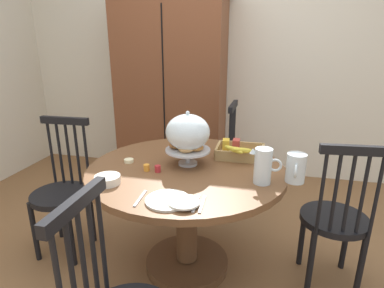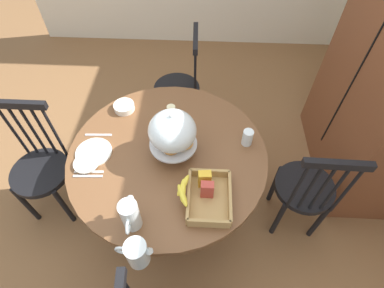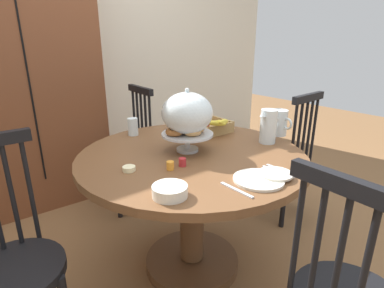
{
  "view_description": "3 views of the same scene",
  "coord_description": "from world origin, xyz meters",
  "px_view_note": "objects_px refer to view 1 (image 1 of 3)",
  "views": [
    {
      "loc": [
        0.4,
        -1.74,
        1.49
      ],
      "look_at": [
        -0.05,
        0.17,
        0.84
      ],
      "focal_mm": 29.58,
      "sensor_mm": 36.0,
      "label": 1
    },
    {
      "loc": [
        1.03,
        0.23,
        2.22
      ],
      "look_at": [
        -0.05,
        0.17,
        0.84
      ],
      "focal_mm": 28.12,
      "sensor_mm": 36.0,
      "label": 2
    },
    {
      "loc": [
        -0.98,
        -1.2,
        1.32
      ],
      "look_at": [
        -0.05,
        0.02,
        0.79
      ],
      "focal_mm": 28.53,
      "sensor_mm": 36.0,
      "label": 3
    }
  ],
  "objects_px": {
    "milk_pitcher": "(296,169)",
    "cereal_bowl": "(108,180)",
    "cereal_basket": "(238,152)",
    "pastry_stand_with_dome": "(188,134)",
    "drinking_glass": "(189,135)",
    "orange_juice_pitcher": "(263,168)",
    "dining_table": "(187,197)",
    "windsor_chair_far_side": "(335,221)",
    "china_plate_large": "(168,200)",
    "windsor_chair_near_window": "(216,159)",
    "butter_dish": "(129,161)",
    "china_plate_small": "(184,202)",
    "wooden_armoire": "(172,90)",
    "windsor_chair_by_cabinet": "(62,193)"
  },
  "relations": [
    {
      "from": "milk_pitcher",
      "to": "cereal_bowl",
      "type": "height_order",
      "value": "milk_pitcher"
    },
    {
      "from": "milk_pitcher",
      "to": "cereal_basket",
      "type": "height_order",
      "value": "milk_pitcher"
    },
    {
      "from": "pastry_stand_with_dome",
      "to": "drinking_glass",
      "type": "height_order",
      "value": "pastry_stand_with_dome"
    },
    {
      "from": "orange_juice_pitcher",
      "to": "dining_table",
      "type": "bearing_deg",
      "value": 164.14
    },
    {
      "from": "windsor_chair_far_side",
      "to": "milk_pitcher",
      "type": "height_order",
      "value": "windsor_chair_far_side"
    },
    {
      "from": "china_plate_large",
      "to": "milk_pitcher",
      "type": "bearing_deg",
      "value": 31.46
    },
    {
      "from": "windsor_chair_near_window",
      "to": "cereal_basket",
      "type": "relative_size",
      "value": 3.09
    },
    {
      "from": "cereal_basket",
      "to": "butter_dish",
      "type": "bearing_deg",
      "value": -159.71
    },
    {
      "from": "orange_juice_pitcher",
      "to": "drinking_glass",
      "type": "relative_size",
      "value": 1.8
    },
    {
      "from": "drinking_glass",
      "to": "china_plate_small",
      "type": "bearing_deg",
      "value": -77.62
    },
    {
      "from": "windsor_chair_near_window",
      "to": "drinking_glass",
      "type": "bearing_deg",
      "value": -109.58
    },
    {
      "from": "wooden_armoire",
      "to": "windsor_chair_near_window",
      "type": "xyz_separation_m",
      "value": [
        0.58,
        -0.57,
        -0.53
      ]
    },
    {
      "from": "windsor_chair_far_side",
      "to": "drinking_glass",
      "type": "relative_size",
      "value": 8.86
    },
    {
      "from": "windsor_chair_near_window",
      "to": "milk_pitcher",
      "type": "xyz_separation_m",
      "value": [
        0.59,
        -0.98,
        0.36
      ]
    },
    {
      "from": "cereal_bowl",
      "to": "butter_dish",
      "type": "relative_size",
      "value": 2.33
    },
    {
      "from": "dining_table",
      "to": "butter_dish",
      "type": "bearing_deg",
      "value": -177.98
    },
    {
      "from": "windsor_chair_far_side",
      "to": "orange_juice_pitcher",
      "type": "xyz_separation_m",
      "value": [
        -0.45,
        -0.18,
        0.38
      ]
    },
    {
      "from": "wooden_armoire",
      "to": "butter_dish",
      "type": "distance_m",
      "value": 1.52
    },
    {
      "from": "dining_table",
      "to": "butter_dish",
      "type": "distance_m",
      "value": 0.44
    },
    {
      "from": "china_plate_small",
      "to": "dining_table",
      "type": "bearing_deg",
      "value": 102.84
    },
    {
      "from": "butter_dish",
      "to": "milk_pitcher",
      "type": "bearing_deg",
      "value": -3.32
    },
    {
      "from": "cereal_basket",
      "to": "cereal_bowl",
      "type": "xyz_separation_m",
      "value": [
        -0.65,
        -0.57,
        -0.02
      ]
    },
    {
      "from": "orange_juice_pitcher",
      "to": "milk_pitcher",
      "type": "relative_size",
      "value": 1.05
    },
    {
      "from": "wooden_armoire",
      "to": "butter_dish",
      "type": "bearing_deg",
      "value": -84.11
    },
    {
      "from": "windsor_chair_by_cabinet",
      "to": "windsor_chair_near_window",
      "type": "bearing_deg",
      "value": 43.61
    },
    {
      "from": "pastry_stand_with_dome",
      "to": "orange_juice_pitcher",
      "type": "height_order",
      "value": "pastry_stand_with_dome"
    },
    {
      "from": "windsor_chair_near_window",
      "to": "milk_pitcher",
      "type": "bearing_deg",
      "value": -59.07
    },
    {
      "from": "wooden_armoire",
      "to": "windsor_chair_far_side",
      "type": "bearing_deg",
      "value": -44.69
    },
    {
      "from": "milk_pitcher",
      "to": "pastry_stand_with_dome",
      "type": "bearing_deg",
      "value": 169.94
    },
    {
      "from": "milk_pitcher",
      "to": "china_plate_large",
      "type": "bearing_deg",
      "value": -148.54
    },
    {
      "from": "milk_pitcher",
      "to": "china_plate_large",
      "type": "height_order",
      "value": "milk_pitcher"
    },
    {
      "from": "dining_table",
      "to": "windsor_chair_far_side",
      "type": "xyz_separation_m",
      "value": [
        0.91,
        0.05,
        -0.08
      ]
    },
    {
      "from": "pastry_stand_with_dome",
      "to": "cereal_bowl",
      "type": "distance_m",
      "value": 0.55
    },
    {
      "from": "pastry_stand_with_dome",
      "to": "china_plate_small",
      "type": "relative_size",
      "value": 2.29
    },
    {
      "from": "wooden_armoire",
      "to": "cereal_basket",
      "type": "bearing_deg",
      "value": -56.46
    },
    {
      "from": "dining_table",
      "to": "windsor_chair_near_window",
      "type": "xyz_separation_m",
      "value": [
        0.05,
        0.91,
        -0.08
      ]
    },
    {
      "from": "drinking_glass",
      "to": "milk_pitcher",
      "type": "bearing_deg",
      "value": -37.07
    },
    {
      "from": "windsor_chair_by_cabinet",
      "to": "windsor_chair_far_side",
      "type": "distance_m",
      "value": 1.82
    },
    {
      "from": "cereal_basket",
      "to": "cereal_bowl",
      "type": "height_order",
      "value": "cereal_basket"
    },
    {
      "from": "drinking_glass",
      "to": "butter_dish",
      "type": "height_order",
      "value": "drinking_glass"
    },
    {
      "from": "milk_pitcher",
      "to": "china_plate_large",
      "type": "relative_size",
      "value": 0.86
    },
    {
      "from": "wooden_armoire",
      "to": "dining_table",
      "type": "relative_size",
      "value": 1.61
    },
    {
      "from": "china_plate_small",
      "to": "cereal_bowl",
      "type": "height_order",
      "value": "cereal_bowl"
    },
    {
      "from": "windsor_chair_by_cabinet",
      "to": "wooden_armoire",
      "type": "bearing_deg",
      "value": 75.66
    },
    {
      "from": "dining_table",
      "to": "windsor_chair_far_side",
      "type": "distance_m",
      "value": 0.91
    },
    {
      "from": "windsor_chair_far_side",
      "to": "china_plate_large",
      "type": "distance_m",
      "value": 1.06
    },
    {
      "from": "windsor_chair_near_window",
      "to": "windsor_chair_far_side",
      "type": "distance_m",
      "value": 1.21
    },
    {
      "from": "windsor_chair_far_side",
      "to": "pastry_stand_with_dome",
      "type": "bearing_deg",
      "value": -179.25
    },
    {
      "from": "wooden_armoire",
      "to": "dining_table",
      "type": "height_order",
      "value": "wooden_armoire"
    },
    {
      "from": "windsor_chair_near_window",
      "to": "drinking_glass",
      "type": "xyz_separation_m",
      "value": [
        -0.15,
        -0.42,
        0.34
      ]
    }
  ]
}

